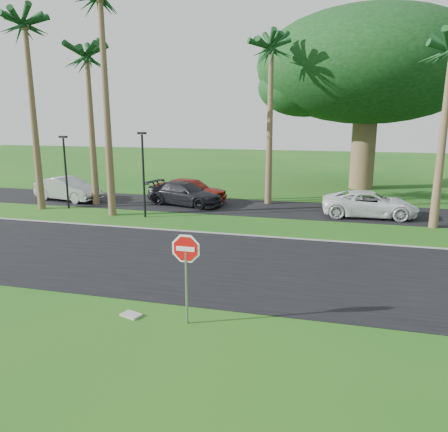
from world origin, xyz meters
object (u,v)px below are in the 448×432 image
stop_sign_near (186,261)px  car_silver (68,189)px  car_minivan (370,204)px  car_red (191,190)px  car_dark (185,194)px

stop_sign_near → car_silver: stop_sign_near is taller
car_silver → car_minivan: 18.95m
car_red → car_dark: (-0.06, -0.94, -0.08)m
stop_sign_near → car_minivan: 15.71m
car_silver → car_minivan: bearing=-78.3°
car_red → car_minivan: (10.93, -1.47, -0.09)m
stop_sign_near → car_red: (-5.41, 16.15, -0.97)m
stop_sign_near → car_red: size_ratio=0.56×
car_red → car_minivan: 11.03m
car_silver → car_red: size_ratio=0.99×
car_silver → car_red: (8.02, 1.48, 0.04)m
stop_sign_near → car_dark: bearing=109.8°
stop_sign_near → car_dark: stop_sign_near is taller
stop_sign_near → car_minivan: (5.52, 14.67, -1.06)m
car_red → car_dark: car_red is taller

